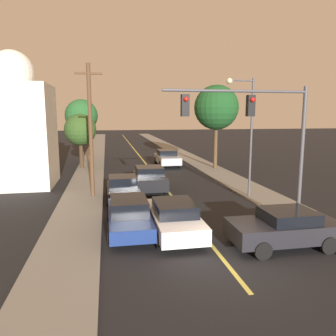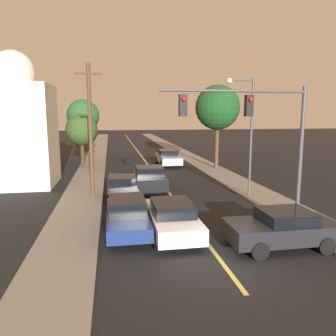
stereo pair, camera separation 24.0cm
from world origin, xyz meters
name	(u,v)px [view 2 (the right image)]	position (x,y,z in m)	size (l,w,h in m)	color
ground_plane	(223,265)	(0.00, 0.00, 0.00)	(200.00, 200.00, 0.00)	black
road_surface	(138,151)	(0.00, 36.00, 0.01)	(8.63, 80.00, 0.01)	black
sidewalk_left	(98,151)	(-5.56, 36.00, 0.06)	(2.50, 80.00, 0.12)	gray
sidewalk_right	(176,150)	(5.56, 36.00, 0.06)	(2.50, 80.00, 0.12)	gray
car_near_lane_front	(172,217)	(-1.21, 3.24, 0.75)	(2.00, 4.86, 1.47)	white
car_near_lane_second	(149,178)	(-1.21, 11.57, 0.84)	(2.12, 4.18, 1.67)	black
car_outer_lane_front	(127,214)	(-3.11, 3.86, 0.78)	(1.89, 4.96, 1.54)	navy
car_outer_lane_second	(122,188)	(-3.11, 9.30, 0.75)	(1.96, 3.99, 1.50)	black
car_far_oncoming	(168,158)	(1.94, 22.01, 0.84)	(2.10, 4.91, 1.62)	#A5A8B2
car_crossing_right	(282,228)	(2.74, 1.06, 0.78)	(4.25, 2.08, 1.48)	black
traffic_signal_mast	(258,125)	(2.58, 3.27, 4.66)	(6.51, 0.42, 6.24)	#47474C
streetlamp_right	(245,122)	(4.27, 8.54, 4.68)	(1.74, 0.36, 7.13)	#47474C
utility_pole_left	(90,129)	(-4.91, 10.28, 4.28)	(1.60, 0.24, 8.00)	#513823
tree_left_near	(82,130)	(-6.40, 21.78, 3.69)	(2.97, 2.97, 5.09)	#3D2B1C
tree_left_far	(83,116)	(-6.54, 25.98, 5.00)	(3.41, 3.41, 6.61)	#3D2B1C
tree_right_near	(218,108)	(6.11, 19.35, 5.75)	(4.13, 4.13, 7.72)	#4C3823
domed_building_left	(17,128)	(-10.29, 14.91, 4.18)	(4.96, 4.96, 9.52)	silver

